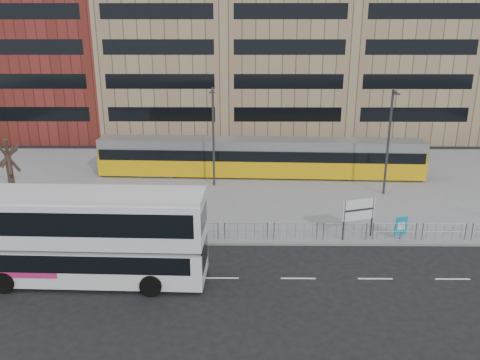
{
  "coord_description": "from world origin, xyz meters",
  "views": [
    {
      "loc": [
        -0.85,
        -25.66,
        12.14
      ],
      "look_at": [
        -1.11,
        6.0,
        2.23
      ],
      "focal_mm": 35.0,
      "sensor_mm": 36.0,
      "label": 1
    }
  ],
  "objects_px": {
    "lamp_post_east": "(389,138)",
    "bare_tree": "(4,136)",
    "station_sign": "(359,211)",
    "double_decker_bus": "(86,234)",
    "pedestrian": "(116,197)",
    "traffic_light_west": "(195,207)",
    "tram": "(260,157)",
    "lamp_post_west": "(213,133)",
    "ad_panel": "(401,226)"
  },
  "relations": [
    {
      "from": "pedestrian",
      "to": "lamp_post_west",
      "type": "distance_m",
      "value": 9.29
    },
    {
      "from": "double_decker_bus",
      "to": "station_sign",
      "type": "bearing_deg",
      "value": 20.48
    },
    {
      "from": "lamp_post_east",
      "to": "tram",
      "type": "bearing_deg",
      "value": 153.03
    },
    {
      "from": "double_decker_bus",
      "to": "ad_panel",
      "type": "distance_m",
      "value": 18.18
    },
    {
      "from": "traffic_light_west",
      "to": "lamp_post_east",
      "type": "xyz_separation_m",
      "value": [
        13.96,
        8.24,
        2.48
      ]
    },
    {
      "from": "double_decker_bus",
      "to": "bare_tree",
      "type": "distance_m",
      "value": 14.94
    },
    {
      "from": "station_sign",
      "to": "ad_panel",
      "type": "height_order",
      "value": "station_sign"
    },
    {
      "from": "double_decker_bus",
      "to": "lamp_post_east",
      "type": "xyz_separation_m",
      "value": [
        18.87,
        13.31,
        2.03
      ]
    },
    {
      "from": "double_decker_bus",
      "to": "lamp_post_east",
      "type": "bearing_deg",
      "value": 36.98
    },
    {
      "from": "pedestrian",
      "to": "tram",
      "type": "bearing_deg",
      "value": -45.29
    },
    {
      "from": "tram",
      "to": "pedestrian",
      "type": "distance_m",
      "value": 13.39
    },
    {
      "from": "pedestrian",
      "to": "traffic_light_west",
      "type": "height_order",
      "value": "traffic_light_west"
    },
    {
      "from": "station_sign",
      "to": "ad_panel",
      "type": "xyz_separation_m",
      "value": [
        2.59,
        -0.21,
        -0.87
      ]
    },
    {
      "from": "pedestrian",
      "to": "traffic_light_west",
      "type": "xyz_separation_m",
      "value": [
        6.13,
        -4.86,
        1.13
      ]
    },
    {
      "from": "double_decker_bus",
      "to": "pedestrian",
      "type": "distance_m",
      "value": 10.12
    },
    {
      "from": "traffic_light_west",
      "to": "lamp_post_west",
      "type": "xyz_separation_m",
      "value": [
        0.53,
        10.28,
        2.41
      ]
    },
    {
      "from": "bare_tree",
      "to": "pedestrian",
      "type": "bearing_deg",
      "value": -10.29
    },
    {
      "from": "double_decker_bus",
      "to": "ad_panel",
      "type": "xyz_separation_m",
      "value": [
        17.45,
        4.82,
        -1.57
      ]
    },
    {
      "from": "tram",
      "to": "bare_tree",
      "type": "distance_m",
      "value": 20.09
    },
    {
      "from": "tram",
      "to": "traffic_light_west",
      "type": "distance_m",
      "value": 13.83
    },
    {
      "from": "station_sign",
      "to": "traffic_light_west",
      "type": "bearing_deg",
      "value": 161.87
    },
    {
      "from": "station_sign",
      "to": "lamp_post_east",
      "type": "bearing_deg",
      "value": 46.23
    },
    {
      "from": "tram",
      "to": "pedestrian",
      "type": "height_order",
      "value": "tram"
    },
    {
      "from": "ad_panel",
      "to": "lamp_post_east",
      "type": "bearing_deg",
      "value": 67.72
    },
    {
      "from": "ad_panel",
      "to": "lamp_post_east",
      "type": "xyz_separation_m",
      "value": [
        1.42,
        8.49,
        3.6
      ]
    },
    {
      "from": "lamp_post_west",
      "to": "lamp_post_east",
      "type": "height_order",
      "value": "lamp_post_east"
    },
    {
      "from": "lamp_post_east",
      "to": "bare_tree",
      "type": "relative_size",
      "value": 1.15
    },
    {
      "from": "lamp_post_west",
      "to": "bare_tree",
      "type": "height_order",
      "value": "lamp_post_west"
    },
    {
      "from": "station_sign",
      "to": "lamp_post_west",
      "type": "xyz_separation_m",
      "value": [
        -9.41,
        10.32,
        2.66
      ]
    },
    {
      "from": "lamp_post_east",
      "to": "station_sign",
      "type": "bearing_deg",
      "value": -115.86
    },
    {
      "from": "lamp_post_west",
      "to": "lamp_post_east",
      "type": "xyz_separation_m",
      "value": [
        13.43,
        -2.04,
        0.07
      ]
    },
    {
      "from": "station_sign",
      "to": "lamp_post_east",
      "type": "height_order",
      "value": "lamp_post_east"
    },
    {
      "from": "lamp_post_west",
      "to": "traffic_light_west",
      "type": "bearing_deg",
      "value": -92.97
    },
    {
      "from": "ad_panel",
      "to": "bare_tree",
      "type": "distance_m",
      "value": 27.87
    },
    {
      "from": "double_decker_bus",
      "to": "tram",
      "type": "distance_m",
      "value": 20.44
    },
    {
      "from": "traffic_light_west",
      "to": "lamp_post_west",
      "type": "height_order",
      "value": "lamp_post_west"
    },
    {
      "from": "double_decker_bus",
      "to": "station_sign",
      "type": "xyz_separation_m",
      "value": [
        14.86,
        5.03,
        -0.7
      ]
    },
    {
      "from": "traffic_light_west",
      "to": "tram",
      "type": "bearing_deg",
      "value": 52.06
    },
    {
      "from": "station_sign",
      "to": "traffic_light_west",
      "type": "height_order",
      "value": "traffic_light_west"
    },
    {
      "from": "tram",
      "to": "ad_panel",
      "type": "distance_m",
      "value": 15.68
    },
    {
      "from": "bare_tree",
      "to": "lamp_post_east",
      "type": "bearing_deg",
      "value": 3.88
    },
    {
      "from": "pedestrian",
      "to": "bare_tree",
      "type": "bearing_deg",
      "value": 86.25
    },
    {
      "from": "tram",
      "to": "lamp_post_west",
      "type": "distance_m",
      "value": 5.5
    },
    {
      "from": "lamp_post_west",
      "to": "lamp_post_east",
      "type": "bearing_deg",
      "value": -8.62
    },
    {
      "from": "ad_panel",
      "to": "station_sign",
      "type": "bearing_deg",
      "value": 162.69
    },
    {
      "from": "traffic_light_west",
      "to": "lamp_post_east",
      "type": "distance_m",
      "value": 16.4
    },
    {
      "from": "pedestrian",
      "to": "lamp_post_west",
      "type": "xyz_separation_m",
      "value": [
        6.66,
        5.42,
        3.54
      ]
    },
    {
      "from": "pedestrian",
      "to": "lamp_post_east",
      "type": "distance_m",
      "value": 20.69
    },
    {
      "from": "station_sign",
      "to": "lamp_post_east",
      "type": "distance_m",
      "value": 9.6
    },
    {
      "from": "double_decker_bus",
      "to": "pedestrian",
      "type": "relative_size",
      "value": 7.07
    }
  ]
}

